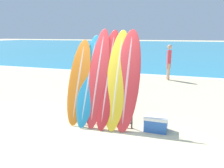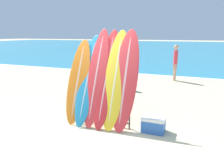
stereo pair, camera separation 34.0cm
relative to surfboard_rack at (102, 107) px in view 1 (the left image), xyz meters
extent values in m
plane|color=beige|center=(-0.09, -0.60, -0.45)|extent=(160.00, 160.00, 0.00)
cube|color=teal|center=(-0.09, 36.72, -0.45)|extent=(120.00, 60.00, 0.00)
cube|color=white|center=(-0.09, 7.02, -0.45)|extent=(120.00, 0.60, 0.01)
cylinder|color=#47474C|center=(-0.77, 0.00, -0.03)|extent=(0.04, 0.04, 0.84)
cylinder|color=#47474C|center=(0.77, 0.00, -0.03)|extent=(0.04, 0.04, 0.84)
cylinder|color=#47474C|center=(0.00, 0.00, 0.36)|extent=(1.58, 0.04, 0.04)
cylinder|color=#47474C|center=(0.00, 0.00, -0.33)|extent=(1.58, 0.04, 0.04)
ellipsoid|color=orange|center=(-0.63, 0.06, 0.59)|extent=(0.56, 0.91, 2.08)
ellipsoid|color=beige|center=(-0.63, 0.06, 0.59)|extent=(0.10, 0.88, 2.00)
ellipsoid|color=teal|center=(-0.37, 0.11, 0.64)|extent=(0.52, 1.15, 2.19)
ellipsoid|color=#98BACC|center=(-0.37, 0.11, 0.64)|extent=(0.09, 1.12, 2.11)
ellipsoid|color=red|center=(-0.13, 0.12, 0.73)|extent=(0.50, 1.10, 2.35)
ellipsoid|color=#D59E9F|center=(-0.13, 0.12, 0.73)|extent=(0.09, 1.07, 2.27)
ellipsoid|color=red|center=(0.13, 0.13, 0.71)|extent=(0.49, 1.16, 2.33)
ellipsoid|color=#D19A9C|center=(0.13, 0.13, 0.71)|extent=(0.09, 1.12, 2.24)
ellipsoid|color=yellow|center=(0.37, 0.11, 0.71)|extent=(0.56, 1.04, 2.32)
ellipsoid|color=beige|center=(0.37, 0.11, 0.71)|extent=(0.10, 1.01, 2.23)
ellipsoid|color=red|center=(0.62, 0.11, 0.71)|extent=(0.59, 0.96, 2.33)
ellipsoid|color=#D59E9F|center=(0.62, 0.11, 0.71)|extent=(0.11, 0.93, 2.24)
cylinder|color=#846047|center=(-1.08, 3.81, -0.04)|extent=(0.12, 0.12, 0.83)
cylinder|color=#846047|center=(-1.17, 3.96, -0.04)|extent=(0.12, 0.12, 0.83)
cube|color=#478466|center=(-1.13, 3.89, 0.25)|extent=(0.25, 0.28, 0.25)
cube|color=#DB3842|center=(-1.13, 3.89, 0.70)|extent=(0.27, 0.30, 0.65)
sphere|color=#846047|center=(-1.13, 3.89, 1.18)|extent=(0.23, 0.23, 0.23)
cylinder|color=tan|center=(1.14, 6.03, -0.05)|extent=(0.11, 0.11, 0.81)
cylinder|color=tan|center=(1.09, 6.20, -0.05)|extent=(0.11, 0.11, 0.81)
cube|color=#CC4C3D|center=(1.12, 6.11, 0.24)|extent=(0.20, 0.26, 0.24)
cube|color=#DB3842|center=(1.12, 6.11, 0.68)|extent=(0.22, 0.28, 0.64)
sphere|color=tan|center=(1.12, 6.11, 1.15)|extent=(0.23, 0.23, 0.23)
cube|color=#2D60B7|center=(1.33, 0.06, -0.31)|extent=(0.51, 0.38, 0.29)
cube|color=white|center=(1.33, 0.06, -0.13)|extent=(0.53, 0.39, 0.06)
camera|label=1|loc=(1.88, -4.76, 1.75)|focal=35.00mm
camera|label=2|loc=(2.20, -4.64, 1.75)|focal=35.00mm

